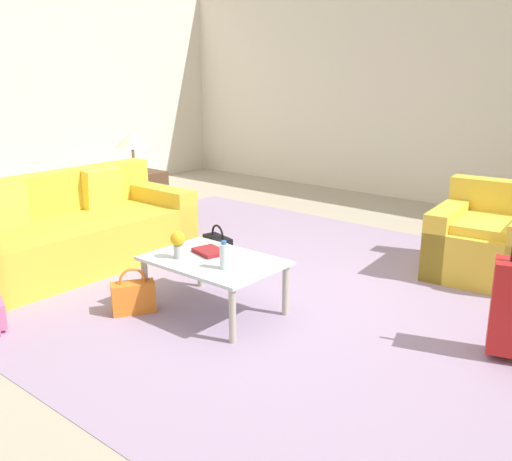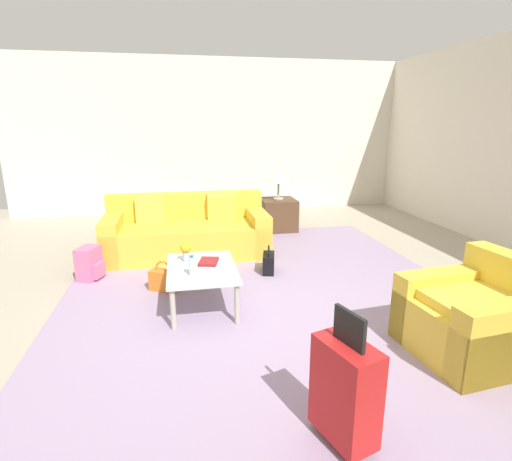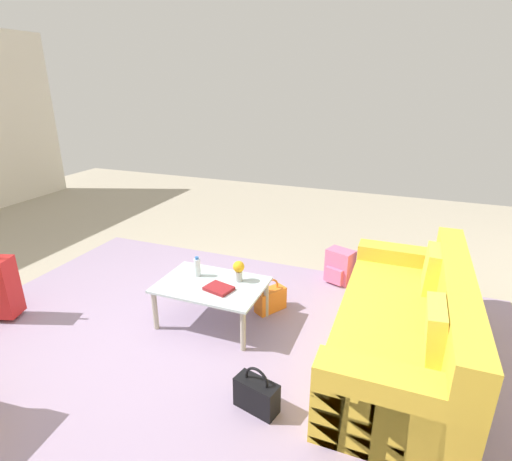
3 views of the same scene
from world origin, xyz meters
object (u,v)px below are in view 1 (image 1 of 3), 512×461
armchair (488,243)px  coffee_table_book (210,251)px  water_bottle (224,256)px  side_table (135,194)px  coffee_table (214,266)px  table_lamp (132,140)px  couch (67,235)px  handbag_orange (133,297)px  flower_vase (178,242)px  handbag_black (218,248)px

armchair → coffee_table_book: size_ratio=4.17×
armchair → water_bottle: bearing=-115.8°
armchair → side_table: bearing=-170.8°
side_table → coffee_table: bearing=-28.2°
side_table → table_lamp: bearing=0.0°
couch → handbag_orange: bearing=-12.8°
couch → side_table: couch is taller
armchair → handbag_orange: bearing=-124.2°
water_bottle → handbag_orange: water_bottle is taller
coffee_table → handbag_orange: (-0.46, -0.41, -0.24)m
coffee_table_book → water_bottle: bearing=-15.3°
water_bottle → armchair: bearing=64.2°
armchair → side_table: armchair is taller
coffee_table → handbag_orange: 0.66m
armchair → coffee_table: size_ratio=1.02×
side_table → table_lamp: size_ratio=1.21×
coffee_table → side_table: 3.18m
coffee_table_book → flower_vase: (-0.10, -0.23, 0.11)m
handbag_black → handbag_orange: same height
handbag_black → couch: bearing=-135.4°
armchair → flower_vase: bearing=-123.2°
couch → coffee_table_book: couch is taller
coffee_table_book → flower_vase: flower_vase is taller
side_table → table_lamp: table_lamp is taller
armchair → coffee_table: armchair is taller
couch → armchair: bearing=36.3°
couch → coffee_table: 1.80m
coffee_table → flower_vase: (-0.22, -0.15, 0.18)m
table_lamp → handbag_black: table_lamp is taller
side_table → coffee_table_book: bearing=-27.9°
handbag_orange → coffee_table_book: bearing=55.3°
coffee_table_book → flower_vase: bearing=-99.4°
couch → handbag_orange: size_ratio=6.31×
coffee_table → handbag_black: size_ratio=2.79×
side_table → water_bottle: bearing=-28.1°
couch → coffee_table: bearing=3.2°
couch → coffee_table_book: bearing=6.1°
table_lamp → water_bottle: bearing=-28.1°
flower_vase → table_lamp: size_ratio=0.42×
water_bottle → flower_vase: bearing=-173.2°
couch → armchair: (3.09, 2.27, -0.00)m
side_table → table_lamp: (0.00, 0.00, 0.66)m
couch → handbag_black: couch is taller
coffee_table_book → table_lamp: table_lamp is taller
couch → side_table: size_ratio=3.80×
couch → armchair: 3.83m
coffee_table → table_lamp: size_ratio=2.03×
water_bottle → handbag_black: (-1.00, 0.98, -0.39)m
handbag_orange → couch: bearing=167.2°
handbag_black → handbag_orange: 1.33m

